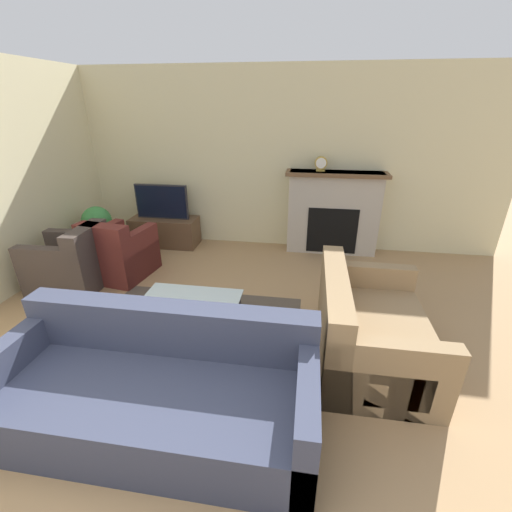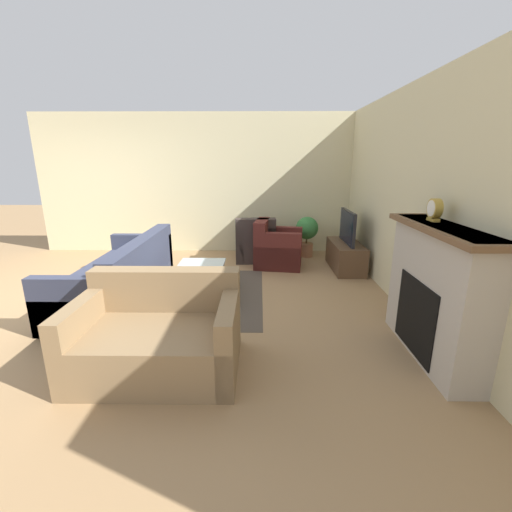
% 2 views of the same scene
% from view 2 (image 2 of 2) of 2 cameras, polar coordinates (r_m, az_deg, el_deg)
% --- Properties ---
extents(ground_plane, '(20.00, 20.00, 0.00)m').
position_cam_2_polar(ground_plane, '(5.58, -31.00, -5.60)').
color(ground_plane, '#9E7A51').
extents(wall_back, '(7.96, 0.06, 2.70)m').
position_cam_2_polar(wall_back, '(4.79, 23.22, 8.91)').
color(wall_back, beige).
rests_on(wall_back, ground_plane).
extents(wall_left, '(0.06, 7.70, 2.70)m').
position_cam_2_polar(wall_left, '(6.96, -4.09, 11.81)').
color(wall_left, beige).
rests_on(wall_left, ground_plane).
extents(area_rug, '(2.18, 1.84, 0.00)m').
position_cam_2_polar(area_rug, '(4.88, -9.90, -6.35)').
color(area_rug, '#4C4238').
rests_on(area_rug, ground_plane).
extents(fireplace, '(1.48, 0.38, 1.26)m').
position_cam_2_polar(fireplace, '(3.56, 27.84, -5.12)').
color(fireplace, '#B2A899').
rests_on(fireplace, ground_plane).
extents(tv_stand, '(1.08, 0.47, 0.46)m').
position_cam_2_polar(tv_stand, '(6.06, 14.69, 0.01)').
color(tv_stand, brown).
rests_on(tv_stand, ground_plane).
extents(tv, '(0.86, 0.06, 0.55)m').
position_cam_2_polar(tv, '(5.94, 15.00, 4.71)').
color(tv, '#232328').
rests_on(tv, tv_stand).
extents(couch_sectional, '(2.25, 0.94, 0.82)m').
position_cam_2_polar(couch_sectional, '(4.95, -21.57, -3.40)').
color(couch_sectional, '#33384C').
rests_on(couch_sectional, ground_plane).
extents(couch_loveseat, '(0.94, 1.40, 0.82)m').
position_cam_2_polar(couch_loveseat, '(3.25, -15.84, -12.83)').
color(couch_loveseat, '#8C704C').
rests_on(couch_loveseat, ground_plane).
extents(armchair_by_window, '(0.87, 0.75, 0.82)m').
position_cam_2_polar(armchair_by_window, '(6.44, -0.15, 2.10)').
color(armchair_by_window, '#3D332D').
rests_on(armchair_by_window, ground_plane).
extents(armchair_accent, '(0.79, 0.88, 0.82)m').
position_cam_2_polar(armchair_accent, '(6.00, 3.42, 1.08)').
color(armchair_accent, '#5B231E').
rests_on(armchair_accent, ground_plane).
extents(coffee_table, '(0.98, 0.64, 0.40)m').
position_cam_2_polar(coffee_table, '(4.75, -9.46, -2.36)').
color(coffee_table, '#333338').
rests_on(coffee_table, ground_plane).
extents(potted_plant, '(0.43, 0.43, 0.77)m').
position_cam_2_polar(potted_plant, '(6.67, 8.48, 4.01)').
color(potted_plant, '#AD704C').
rests_on(potted_plant, ground_plane).
extents(mantel_clock, '(0.18, 0.07, 0.21)m').
position_cam_2_polar(mantel_clock, '(3.61, 27.61, 6.90)').
color(mantel_clock, '#B79338').
rests_on(mantel_clock, fireplace).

